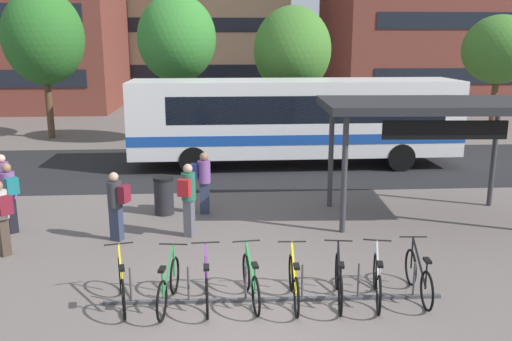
{
  "coord_description": "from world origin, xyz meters",
  "views": [
    {
      "loc": [
        -0.39,
        -8.65,
        4.6
      ],
      "look_at": [
        0.5,
        5.2,
        1.27
      ],
      "focal_mm": 38.09,
      "sensor_mm": 36.0,
      "label": 1
    }
  ],
  "objects_px": {
    "parked_bicycle_yellow_0": "(122,285)",
    "parked_bicycle_black_5": "(339,282)",
    "commuter_navy_pack_0": "(203,179)",
    "commuter_red_pack_4": "(188,195)",
    "commuter_teal_pack_1": "(9,193)",
    "commuter_black_pack_2": "(2,179)",
    "city_bus": "(293,119)",
    "parked_bicycle_green_1": "(168,286)",
    "parked_bicycle_black_7": "(419,277)",
    "parked_bicycle_silver_6": "(377,281)",
    "street_tree_3": "(177,39)",
    "commuter_maroon_pack_5": "(116,202)",
    "parked_bicycle_purple_2": "(207,284)",
    "parked_bicycle_yellow_4": "(294,283)",
    "trash_bin": "(164,195)",
    "street_tree_1": "(499,50)",
    "transit_shelter": "(429,109)",
    "street_tree_2": "(43,37)",
    "commuter_maroon_pack_3": "(1,213)",
    "parked_bicycle_green_3": "(251,282)",
    "street_tree_0": "(292,51)"
  },
  "relations": [
    {
      "from": "parked_bicycle_yellow_0",
      "to": "transit_shelter",
      "type": "bearing_deg",
      "value": -70.72
    },
    {
      "from": "trash_bin",
      "to": "street_tree_1",
      "type": "bearing_deg",
      "value": 39.69
    },
    {
      "from": "commuter_navy_pack_0",
      "to": "commuter_red_pack_4",
      "type": "xyz_separation_m",
      "value": [
        -0.3,
        -1.78,
        0.06
      ]
    },
    {
      "from": "commuter_teal_pack_1",
      "to": "transit_shelter",
      "type": "bearing_deg",
      "value": -127.58
    },
    {
      "from": "city_bus",
      "to": "commuter_red_pack_4",
      "type": "distance_m",
      "value": 8.23
    },
    {
      "from": "parked_bicycle_purple_2",
      "to": "parked_bicycle_yellow_4",
      "type": "bearing_deg",
      "value": -94.33
    },
    {
      "from": "commuter_navy_pack_0",
      "to": "commuter_maroon_pack_5",
      "type": "height_order",
      "value": "commuter_navy_pack_0"
    },
    {
      "from": "parked_bicycle_purple_2",
      "to": "parked_bicycle_black_5",
      "type": "height_order",
      "value": "same"
    },
    {
      "from": "parked_bicycle_purple_2",
      "to": "street_tree_3",
      "type": "xyz_separation_m",
      "value": [
        -1.59,
        15.81,
        4.29
      ]
    },
    {
      "from": "parked_bicycle_yellow_0",
      "to": "parked_bicycle_green_3",
      "type": "bearing_deg",
      "value": -103.28
    },
    {
      "from": "parked_bicycle_green_3",
      "to": "street_tree_2",
      "type": "distance_m",
      "value": 20.08
    },
    {
      "from": "parked_bicycle_black_7",
      "to": "trash_bin",
      "type": "relative_size",
      "value": 1.67
    },
    {
      "from": "parked_bicycle_yellow_0",
      "to": "parked_bicycle_green_1",
      "type": "relative_size",
      "value": 0.99
    },
    {
      "from": "commuter_teal_pack_1",
      "to": "commuter_black_pack_2",
      "type": "height_order",
      "value": "commuter_teal_pack_1"
    },
    {
      "from": "parked_bicycle_black_5",
      "to": "commuter_maroon_pack_5",
      "type": "xyz_separation_m",
      "value": [
        -4.53,
        3.38,
        0.57
      ]
    },
    {
      "from": "parked_bicycle_silver_6",
      "to": "commuter_red_pack_4",
      "type": "xyz_separation_m",
      "value": [
        -3.57,
        3.57,
        0.65
      ]
    },
    {
      "from": "commuter_teal_pack_1",
      "to": "commuter_maroon_pack_5",
      "type": "height_order",
      "value": "commuter_teal_pack_1"
    },
    {
      "from": "parked_bicycle_purple_2",
      "to": "street_tree_1",
      "type": "relative_size",
      "value": 0.29
    },
    {
      "from": "city_bus",
      "to": "commuter_maroon_pack_3",
      "type": "distance_m",
      "value": 11.22
    },
    {
      "from": "parked_bicycle_green_3",
      "to": "trash_bin",
      "type": "bearing_deg",
      "value": 14.81
    },
    {
      "from": "parked_bicycle_black_5",
      "to": "street_tree_1",
      "type": "xyz_separation_m",
      "value": [
        12.03,
        18.36,
        3.75
      ]
    },
    {
      "from": "parked_bicycle_yellow_0",
      "to": "street_tree_0",
      "type": "bearing_deg",
      "value": -30.93
    },
    {
      "from": "parked_bicycle_silver_6",
      "to": "transit_shelter",
      "type": "xyz_separation_m",
      "value": [
        2.52,
        4.56,
        2.51
      ]
    },
    {
      "from": "commuter_navy_pack_0",
      "to": "commuter_red_pack_4",
      "type": "distance_m",
      "value": 1.81
    },
    {
      "from": "parked_bicycle_silver_6",
      "to": "street_tree_3",
      "type": "bearing_deg",
      "value": 28.89
    },
    {
      "from": "parked_bicycle_black_7",
      "to": "transit_shelter",
      "type": "height_order",
      "value": "transit_shelter"
    },
    {
      "from": "parked_bicycle_green_1",
      "to": "trash_bin",
      "type": "bearing_deg",
      "value": 13.87
    },
    {
      "from": "parked_bicycle_yellow_4",
      "to": "trash_bin",
      "type": "bearing_deg",
      "value": 30.08
    },
    {
      "from": "commuter_maroon_pack_3",
      "to": "parked_bicycle_black_7",
      "type": "bearing_deg",
      "value": -152.12
    },
    {
      "from": "commuter_navy_pack_0",
      "to": "trash_bin",
      "type": "xyz_separation_m",
      "value": [
        -1.06,
        0.01,
        -0.46
      ]
    },
    {
      "from": "parked_bicycle_green_1",
      "to": "commuter_red_pack_4",
      "type": "bearing_deg",
      "value": 4.76
    },
    {
      "from": "commuter_navy_pack_0",
      "to": "city_bus",
      "type": "bearing_deg",
      "value": 60.36
    },
    {
      "from": "transit_shelter",
      "to": "trash_bin",
      "type": "relative_size",
      "value": 5.36
    },
    {
      "from": "city_bus",
      "to": "parked_bicycle_silver_6",
      "type": "height_order",
      "value": "city_bus"
    },
    {
      "from": "parked_bicycle_purple_2",
      "to": "street_tree_2",
      "type": "bearing_deg",
      "value": 21.87
    },
    {
      "from": "parked_bicycle_yellow_0",
      "to": "commuter_navy_pack_0",
      "type": "relative_size",
      "value": 1.0
    },
    {
      "from": "commuter_navy_pack_0",
      "to": "street_tree_2",
      "type": "xyz_separation_m",
      "value": [
        -7.69,
        12.32,
        3.76
      ]
    },
    {
      "from": "commuter_navy_pack_0",
      "to": "parked_bicycle_yellow_4",
      "type": "bearing_deg",
      "value": -71.99
    },
    {
      "from": "commuter_black_pack_2",
      "to": "transit_shelter",
      "type": "bearing_deg",
      "value": -53.01
    },
    {
      "from": "parked_bicycle_green_1",
      "to": "street_tree_3",
      "type": "relative_size",
      "value": 0.26
    },
    {
      "from": "parked_bicycle_green_1",
      "to": "parked_bicycle_black_7",
      "type": "height_order",
      "value": "same"
    },
    {
      "from": "commuter_teal_pack_1",
      "to": "commuter_black_pack_2",
      "type": "distance_m",
      "value": 1.94
    },
    {
      "from": "parked_bicycle_yellow_0",
      "to": "parked_bicycle_black_5",
      "type": "height_order",
      "value": "same"
    },
    {
      "from": "commuter_maroon_pack_3",
      "to": "street_tree_3",
      "type": "xyz_separation_m",
      "value": [
        2.88,
        13.26,
        3.7
      ]
    },
    {
      "from": "parked_bicycle_yellow_4",
      "to": "street_tree_0",
      "type": "xyz_separation_m",
      "value": [
        1.9,
        15.2,
        3.79
      ]
    },
    {
      "from": "parked_bicycle_yellow_0",
      "to": "commuter_black_pack_2",
      "type": "distance_m",
      "value": 7.12
    },
    {
      "from": "commuter_teal_pack_1",
      "to": "street_tree_1",
      "type": "bearing_deg",
      "value": -93.47
    },
    {
      "from": "parked_bicycle_green_1",
      "to": "parked_bicycle_yellow_4",
      "type": "height_order",
      "value": "same"
    },
    {
      "from": "city_bus",
      "to": "transit_shelter",
      "type": "bearing_deg",
      "value": 111.74
    },
    {
      "from": "parked_bicycle_yellow_4",
      "to": "parked_bicycle_silver_6",
      "type": "relative_size",
      "value": 1.02
    }
  ]
}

